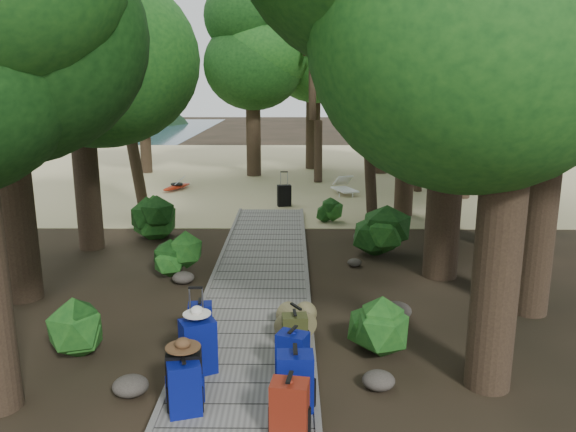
# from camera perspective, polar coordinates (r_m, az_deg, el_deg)

# --- Properties ---
(ground) EXTENTS (120.00, 120.00, 0.00)m
(ground) POSITION_cam_1_polar(r_m,az_deg,el_deg) (10.93, -3.07, -7.96)
(ground) COLOR #312518
(ground) RESTS_ON ground
(sand_beach) EXTENTS (40.00, 22.00, 0.02)m
(sand_beach) POSITION_cam_1_polar(r_m,az_deg,el_deg) (26.48, -1.02, 4.68)
(sand_beach) COLOR tan
(sand_beach) RESTS_ON ground
(boardwalk) EXTENTS (2.00, 12.00, 0.12)m
(boardwalk) POSITION_cam_1_polar(r_m,az_deg,el_deg) (11.85, -2.78, -5.94)
(boardwalk) COLOR slate
(boardwalk) RESTS_ON ground
(backpack_left_a) EXTENTS (0.44, 0.37, 0.72)m
(backpack_left_a) POSITION_cam_1_polar(r_m,az_deg,el_deg) (7.02, -10.48, -16.62)
(backpack_left_a) COLOR #0C0D7F
(backpack_left_a) RESTS_ON boardwalk
(backpack_left_b) EXTENTS (0.45, 0.34, 0.77)m
(backpack_left_b) POSITION_cam_1_polar(r_m,az_deg,el_deg) (7.21, -10.47, -15.56)
(backpack_left_b) COLOR black
(backpack_left_b) RESTS_ON boardwalk
(backpack_left_c) EXTENTS (0.55, 0.49, 0.84)m
(backpack_left_c) POSITION_cam_1_polar(r_m,az_deg,el_deg) (7.86, -9.12, -12.67)
(backpack_left_c) COLOR #0C0D7F
(backpack_left_c) RESTS_ON boardwalk
(backpack_left_d) EXTENTS (0.40, 0.31, 0.56)m
(backpack_left_d) POSITION_cam_1_polar(r_m,az_deg,el_deg) (9.02, -8.89, -10.11)
(backpack_left_d) COLOR #0C0D7F
(backpack_left_d) RESTS_ON boardwalk
(backpack_right_a) EXTENTS (0.45, 0.35, 0.74)m
(backpack_right_a) POSITION_cam_1_polar(r_m,az_deg,el_deg) (6.53, 0.16, -18.77)
(backpack_right_a) COLOR maroon
(backpack_right_a) RESTS_ON boardwalk
(backpack_right_b) EXTENTS (0.45, 0.32, 0.79)m
(backpack_right_b) POSITION_cam_1_polar(r_m,az_deg,el_deg) (7.00, 0.73, -16.13)
(backpack_right_b) COLOR #0C0D7F
(backpack_right_b) RESTS_ON boardwalk
(backpack_right_c) EXTENTS (0.47, 0.41, 0.68)m
(backpack_right_c) POSITION_cam_1_polar(r_m,az_deg,el_deg) (7.72, 0.48, -13.65)
(backpack_right_c) COLOR #0C0D7F
(backpack_right_c) RESTS_ON boardwalk
(backpack_right_d) EXTENTS (0.39, 0.30, 0.57)m
(backpack_right_d) POSITION_cam_1_polar(r_m,az_deg,el_deg) (8.48, 0.69, -11.47)
(backpack_right_d) COLOR #3B3C19
(backpack_right_d) RESTS_ON boardwalk
(duffel_right_khaki) EXTENTS (0.65, 0.72, 0.40)m
(duffel_right_khaki) POSITION_cam_1_polar(r_m,az_deg,el_deg) (9.03, 0.82, -10.46)
(duffel_right_khaki) COLOR olive
(duffel_right_khaki) RESTS_ON boardwalk
(suitcase_on_boardwalk) EXTENTS (0.39, 0.25, 0.57)m
(suitcase_on_boardwalk) POSITION_cam_1_polar(r_m,az_deg,el_deg) (8.43, -9.18, -11.82)
(suitcase_on_boardwalk) COLOR black
(suitcase_on_boardwalk) RESTS_ON boardwalk
(lone_suitcase_on_sand) EXTENTS (0.48, 0.33, 0.70)m
(lone_suitcase_on_sand) POSITION_cam_1_polar(r_m,az_deg,el_deg) (18.52, -0.39, 2.09)
(lone_suitcase_on_sand) COLOR black
(lone_suitcase_on_sand) RESTS_ON sand_beach
(hat_brown) EXTENTS (0.42, 0.42, 0.13)m
(hat_brown) POSITION_cam_1_polar(r_m,az_deg,el_deg) (6.96, -10.64, -12.53)
(hat_brown) COLOR #51351E
(hat_brown) RESTS_ON backpack_left_b
(hat_white) EXTENTS (0.38, 0.38, 0.13)m
(hat_white) POSITION_cam_1_polar(r_m,az_deg,el_deg) (7.68, -9.25, -9.38)
(hat_white) COLOR silver
(hat_white) RESTS_ON backpack_left_c
(kayak) EXTENTS (2.03, 3.33, 0.33)m
(kayak) POSITION_cam_1_polar(r_m,az_deg,el_deg) (21.79, -11.23, 3.04)
(kayak) COLOR #A5220E
(kayak) RESTS_ON sand_beach
(sun_lounger) EXTENTS (1.19, 1.97, 0.60)m
(sun_lounger) POSITION_cam_1_polar(r_m,az_deg,el_deg) (20.58, 5.79, 3.02)
(sun_lounger) COLOR silver
(sun_lounger) RESTS_ON sand_beach
(tree_right_a) EXTENTS (5.12, 5.12, 8.53)m
(tree_right_a) POSITION_cam_1_polar(r_m,az_deg,el_deg) (7.34, 22.13, 14.77)
(tree_right_a) COLOR black
(tree_right_a) RESTS_ON ground
(tree_right_b) EXTENTS (4.93, 4.93, 8.81)m
(tree_right_b) POSITION_cam_1_polar(r_m,az_deg,el_deg) (10.27, 25.49, 14.53)
(tree_right_b) COLOR black
(tree_right_b) RESTS_ON ground
(tree_right_c) EXTENTS (5.84, 5.84, 10.11)m
(tree_right_c) POSITION_cam_1_polar(r_m,az_deg,el_deg) (11.75, 16.65, 18.12)
(tree_right_c) COLOR black
(tree_right_c) RESTS_ON ground
(tree_right_d) EXTENTS (5.96, 5.96, 10.92)m
(tree_right_d) POSITION_cam_1_polar(r_m,az_deg,el_deg) (14.53, 22.51, 18.25)
(tree_right_d) COLOR black
(tree_right_d) RESTS_ON ground
(tree_right_e) EXTENTS (4.47, 4.47, 8.05)m
(tree_right_e) POSITION_cam_1_polar(r_m,az_deg,el_deg) (17.20, 12.20, 13.19)
(tree_right_e) COLOR black
(tree_right_e) RESTS_ON ground
(tree_right_f) EXTENTS (5.62, 5.62, 10.03)m
(tree_right_f) POSITION_cam_1_polar(r_m,az_deg,el_deg) (20.61, 17.95, 15.59)
(tree_right_f) COLOR black
(tree_right_f) RESTS_ON ground
(tree_left_c) EXTENTS (4.92, 4.92, 8.56)m
(tree_left_c) POSITION_cam_1_polar(r_m,az_deg,el_deg) (14.19, -20.60, 13.76)
(tree_left_c) COLOR black
(tree_left_c) RESTS_ON ground
(tree_back_a) EXTENTS (5.21, 5.21, 9.02)m
(tree_back_a) POSITION_cam_1_polar(r_m,az_deg,el_deg) (24.64, -3.62, 14.52)
(tree_back_a) COLOR black
(tree_back_a) RESTS_ON ground
(tree_back_b) EXTENTS (5.41, 5.41, 9.66)m
(tree_back_b) POSITION_cam_1_polar(r_m,az_deg,el_deg) (26.77, 2.63, 15.11)
(tree_back_b) COLOR black
(tree_back_b) RESTS_ON ground
(tree_back_c) EXTENTS (5.15, 5.15, 9.28)m
(tree_back_c) POSITION_cam_1_polar(r_m,az_deg,el_deg) (25.66, 9.73, 14.59)
(tree_back_c) COLOR black
(tree_back_c) RESTS_ON ground
(tree_back_d) EXTENTS (4.23, 4.23, 7.05)m
(tree_back_d) POSITION_cam_1_polar(r_m,az_deg,el_deg) (26.23, -14.55, 11.90)
(tree_back_d) COLOR black
(tree_back_d) RESTS_ON ground
(palm_right_a) EXTENTS (4.21, 4.21, 7.17)m
(palm_right_a) POSITION_cam_1_polar(r_m,az_deg,el_deg) (15.71, 9.39, 11.74)
(palm_right_a) COLOR #143F11
(palm_right_a) RESTS_ON ground
(palm_right_b) EXTENTS (4.17, 4.17, 8.06)m
(palm_right_b) POSITION_cam_1_polar(r_m,az_deg,el_deg) (21.60, 13.40, 13.10)
(palm_right_b) COLOR #143F11
(palm_right_b) RESTS_ON ground
(palm_right_c) EXTENTS (4.74, 4.74, 7.54)m
(palm_right_c) POSITION_cam_1_polar(r_m,az_deg,el_deg) (23.13, 3.82, 12.77)
(palm_right_c) COLOR #143F11
(palm_right_c) RESTS_ON ground
(palm_left_a) EXTENTS (4.66, 4.66, 7.41)m
(palm_left_a) POSITION_cam_1_polar(r_m,az_deg,el_deg) (17.70, -15.94, 11.96)
(palm_left_a) COLOR #143F11
(palm_left_a) RESTS_ON ground
(rock_left_a) EXTENTS (0.47, 0.42, 0.26)m
(rock_left_a) POSITION_cam_1_polar(r_m,az_deg,el_deg) (7.88, -15.70, -16.28)
(rock_left_a) COLOR #4C473F
(rock_left_a) RESTS_ON ground
(rock_left_b) EXTENTS (0.41, 0.37, 0.23)m
(rock_left_b) POSITION_cam_1_polar(r_m,az_deg,el_deg) (9.51, -21.74, -11.55)
(rock_left_b) COLOR #4C473F
(rock_left_b) RESTS_ON ground
(rock_left_c) EXTENTS (0.45, 0.40, 0.24)m
(rock_left_c) POSITION_cam_1_polar(r_m,az_deg,el_deg) (11.65, -10.59, -6.18)
(rock_left_c) COLOR #4C473F
(rock_left_c) RESTS_ON ground
(rock_left_d) EXTENTS (0.27, 0.24, 0.15)m
(rock_left_d) POSITION_cam_1_polar(r_m,az_deg,el_deg) (14.03, -12.27, -3.11)
(rock_left_d) COLOR #4C473F
(rock_left_d) RESTS_ON ground
(rock_right_a) EXTENTS (0.44, 0.40, 0.24)m
(rock_right_a) POSITION_cam_1_polar(r_m,az_deg,el_deg) (7.84, 9.19, -16.16)
(rock_right_a) COLOR #4C473F
(rock_right_a) RESTS_ON ground
(rock_right_b) EXTENTS (0.55, 0.49, 0.30)m
(rock_right_b) POSITION_cam_1_polar(r_m,az_deg,el_deg) (9.96, 10.90, -9.43)
(rock_right_b) COLOR #4C473F
(rock_right_b) RESTS_ON ground
(rock_right_c) EXTENTS (0.31, 0.28, 0.17)m
(rock_right_c) POSITION_cam_1_polar(r_m,az_deg,el_deg) (12.61, 6.77, -4.71)
(rock_right_c) COLOR #4C473F
(rock_right_c) RESTS_ON ground
(rock_right_d) EXTENTS (0.49, 0.44, 0.27)m
(rock_right_d) POSITION_cam_1_polar(r_m,az_deg,el_deg) (14.55, 7.58, -2.08)
(rock_right_d) COLOR #4C473F
(rock_right_d) RESTS_ON ground
(shrub_left_a) EXTENTS (0.97, 0.97, 0.87)m
(shrub_left_a) POSITION_cam_1_polar(r_m,az_deg,el_deg) (8.90, -20.04, -10.88)
(shrub_left_a) COLOR #144516
(shrub_left_a) RESTS_ON ground
(shrub_left_b) EXTENTS (0.91, 0.91, 0.82)m
(shrub_left_b) POSITION_cam_1_polar(r_m,az_deg,el_deg) (12.07, -11.06, -4.06)
(shrub_left_b) COLOR #144516
(shrub_left_b) RESTS_ON ground
(shrub_left_c) EXTENTS (1.37, 1.37, 1.23)m
(shrub_left_c) POSITION_cam_1_polar(r_m,az_deg,el_deg) (15.08, -13.61, 0.09)
(shrub_left_c) COLOR #144516
(shrub_left_c) RESTS_ON ground
(shrub_right_a) EXTENTS (0.91, 0.91, 0.82)m
(shrub_right_a) POSITION_cam_1_polar(r_m,az_deg,el_deg) (8.66, 9.21, -11.08)
(shrub_right_a) COLOR #144516
(shrub_right_a) RESTS_ON ground
(shrub_right_b) EXTENTS (1.29, 1.29, 1.16)m
(shrub_right_b) POSITION_cam_1_polar(r_m,az_deg,el_deg) (13.26, 9.66, -1.67)
(shrub_right_b) COLOR #144516
(shrub_right_b) RESTS_ON ground
(shrub_right_c) EXTENTS (0.74, 0.74, 0.67)m
(shrub_right_c) POSITION_cam_1_polar(r_m,az_deg,el_deg) (16.37, 4.20, 0.45)
(shrub_right_c) COLOR #144516
(shrub_right_c) RESTS_ON ground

